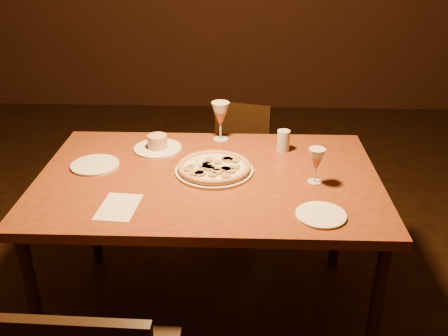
{
  "coord_description": "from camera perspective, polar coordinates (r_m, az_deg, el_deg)",
  "views": [
    {
      "loc": [
        0.03,
        -1.69,
        1.83
      ],
      "look_at": [
        -0.05,
        0.33,
        0.82
      ],
      "focal_mm": 40.0,
      "sensor_mm": 36.0,
      "label": 1
    }
  ],
  "objects": [
    {
      "name": "ramekin_saucer",
      "position": [
        2.48,
        -7.6,
        2.63
      ],
      "size": [
        0.24,
        0.24,
        0.08
      ],
      "color": "white",
      "rests_on": "dining_table"
    },
    {
      "name": "side_plate_near",
      "position": [
        1.96,
        11.02,
        -5.29
      ],
      "size": [
        0.2,
        0.2,
        0.01
      ],
      "primitive_type": "cylinder",
      "color": "white",
      "rests_on": "dining_table"
    },
    {
      "name": "dining_table",
      "position": [
        2.26,
        -1.79,
        -2.44
      ],
      "size": [
        1.52,
        0.98,
        0.81
      ],
      "rotation": [
        0.0,
        0.0,
        0.01
      ],
      "color": "brown",
      "rests_on": "floor"
    },
    {
      "name": "wine_glass_right",
      "position": [
        2.16,
        10.46,
        0.26
      ],
      "size": [
        0.07,
        0.07,
        0.16
      ],
      "primitive_type": null,
      "color": "#C26551",
      "rests_on": "dining_table"
    },
    {
      "name": "wine_glass_far",
      "position": [
        2.55,
        -0.41,
        5.37
      ],
      "size": [
        0.09,
        0.09,
        0.2
      ],
      "primitive_type": null,
      "color": "#C26551",
      "rests_on": "dining_table"
    },
    {
      "name": "side_plate_left",
      "position": [
        2.38,
        -14.53,
        0.33
      ],
      "size": [
        0.22,
        0.22,
        0.01
      ],
      "primitive_type": "cylinder",
      "color": "white",
      "rests_on": "dining_table"
    },
    {
      "name": "menu_card",
      "position": [
        2.02,
        -11.96,
        -4.37
      ],
      "size": [
        0.16,
        0.22,
        0.0
      ],
      "primitive_type": "cube",
      "rotation": [
        0.0,
        0.0,
        -0.08
      ],
      "color": "beige",
      "rests_on": "dining_table"
    },
    {
      "name": "pizza_plate",
      "position": [
        2.24,
        -1.14,
        0.04
      ],
      "size": [
        0.35,
        0.35,
        0.04
      ],
      "color": "white",
      "rests_on": "dining_table"
    },
    {
      "name": "water_tumbler",
      "position": [
        2.46,
        6.8,
        3.13
      ],
      "size": [
        0.06,
        0.06,
        0.1
      ],
      "primitive_type": "cylinder",
      "color": "#AEB6BE",
      "rests_on": "dining_table"
    },
    {
      "name": "chair_far",
      "position": [
        3.27,
        1.56,
        1.16
      ],
      "size": [
        0.45,
        0.45,
        0.77
      ],
      "rotation": [
        0.0,
        0.0,
        -0.25
      ],
      "color": "black",
      "rests_on": "floor"
    }
  ]
}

